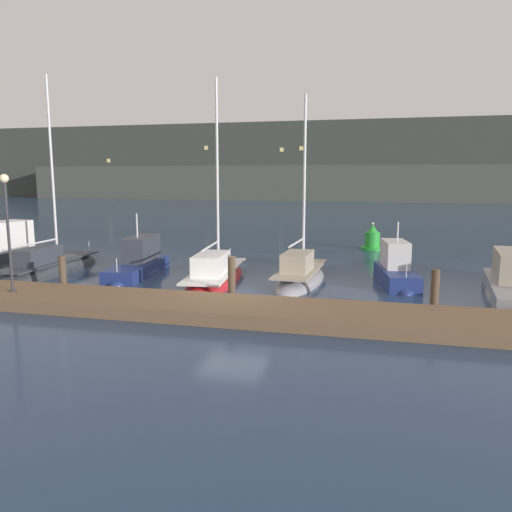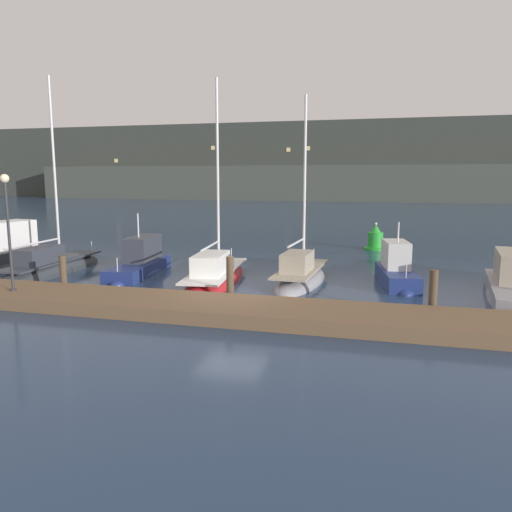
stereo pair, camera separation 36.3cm
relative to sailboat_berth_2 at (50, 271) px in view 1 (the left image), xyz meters
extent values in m
plane|color=navy|center=(10.16, -3.18, -0.13)|extent=(400.00, 400.00, 0.00)
cube|color=brown|center=(10.16, -4.95, 0.10)|extent=(34.66, 2.80, 0.45)
cylinder|color=#4C3D2D|center=(3.05, -3.30, 0.63)|extent=(0.28, 0.28, 1.51)
cylinder|color=#4C3D2D|center=(10.16, -3.30, 0.75)|extent=(0.28, 0.28, 1.76)
cylinder|color=#4C3D2D|center=(17.27, -3.30, 0.67)|extent=(0.28, 0.28, 1.60)
cube|color=silver|center=(-3.75, 1.38, 1.46)|extent=(1.84, 3.02, 1.50)
cube|color=black|center=(-3.56, 2.66, 1.68)|extent=(1.32, 0.46, 0.67)
ellipsoid|color=#2D3338|center=(0.00, 0.07, -0.13)|extent=(2.04, 7.78, 1.61)
cube|color=#333842|center=(0.00, 0.07, 0.49)|extent=(1.71, 6.53, 0.08)
cube|color=#333842|center=(0.03, -0.85, 0.90)|extent=(1.15, 2.51, 0.75)
cylinder|color=silver|center=(-0.02, 0.69, 4.87)|extent=(0.12, 0.12, 8.77)
cylinder|color=silver|center=(0.04, -1.21, 1.49)|extent=(0.21, 3.81, 0.09)
cylinder|color=silver|center=(-0.12, 3.62, 0.74)|extent=(0.04, 0.04, 0.50)
ellipsoid|color=navy|center=(4.19, 0.89, -0.13)|extent=(2.22, 5.86, 1.00)
cube|color=navy|center=(4.19, 0.89, 0.16)|extent=(2.03, 5.27, 0.58)
cube|color=#333842|center=(4.13, 1.46, 1.05)|extent=(1.36, 2.62, 1.19)
cube|color=black|center=(4.01, 2.60, 1.23)|extent=(1.00, 0.34, 0.53)
cylinder|color=silver|center=(4.18, 1.01, 2.22)|extent=(0.07, 0.07, 1.15)
cylinder|color=silver|center=(4.44, -1.49, 0.76)|extent=(0.04, 0.04, 0.60)
ellipsoid|color=red|center=(8.31, 0.33, -0.13)|extent=(2.83, 7.88, 1.17)
cube|color=silver|center=(8.31, 0.33, 0.37)|extent=(2.37, 6.62, 0.08)
cube|color=silver|center=(8.41, -0.59, 0.84)|extent=(1.46, 2.58, 0.86)
cylinder|color=silver|center=(8.25, 0.95, 4.58)|extent=(0.12, 0.12, 8.43)
cylinder|color=silver|center=(8.41, -0.57, 1.61)|extent=(0.42, 3.05, 0.09)
cylinder|color=silver|center=(7.93, 3.86, 0.62)|extent=(0.04, 0.04, 0.50)
ellipsoid|color=gray|center=(12.07, 1.03, -0.13)|extent=(2.14, 6.37, 1.17)
cube|color=#A39984|center=(12.07, 1.03, 0.48)|extent=(1.79, 5.35, 0.08)
cube|color=#A39984|center=(12.03, 0.28, 0.92)|extent=(1.19, 2.06, 0.81)
cylinder|color=silver|center=(12.10, 1.53, 4.26)|extent=(0.12, 0.12, 7.56)
cylinder|color=silver|center=(12.02, 0.08, 1.78)|extent=(0.24, 2.90, 0.09)
cylinder|color=silver|center=(12.22, 3.91, 0.73)|extent=(0.04, 0.04, 0.50)
ellipsoid|color=navy|center=(16.19, 1.66, -0.13)|extent=(2.17, 4.70, 1.03)
cube|color=navy|center=(16.19, 1.66, 0.21)|extent=(1.98, 4.23, 0.67)
cube|color=silver|center=(16.11, 2.10, 1.13)|extent=(1.30, 2.12, 1.18)
cube|color=black|center=(15.97, 3.00, 1.31)|extent=(0.90, 0.38, 0.53)
cylinder|color=silver|center=(16.17, 1.75, 2.16)|extent=(0.07, 0.07, 0.88)
cylinder|color=silver|center=(16.50, -0.22, 0.85)|extent=(0.04, 0.04, 0.60)
cube|color=black|center=(20.84, 2.02, 1.24)|extent=(1.30, 0.38, 0.51)
cylinder|color=green|center=(15.00, 12.17, -0.05)|extent=(1.44, 1.44, 0.16)
cylinder|color=green|center=(15.00, 12.17, 0.52)|extent=(0.96, 0.96, 0.97)
cone|color=green|center=(15.00, 12.17, 1.25)|extent=(0.67, 0.67, 0.50)
sphere|color=#F9EAB7|center=(15.00, 12.17, 1.55)|extent=(0.16, 0.16, 0.16)
cylinder|color=#2D2D33|center=(2.27, -5.24, 0.35)|extent=(0.24, 0.24, 0.06)
cylinder|color=#2D2D33|center=(2.27, -5.24, 2.35)|extent=(0.10, 0.10, 3.94)
sphere|color=#F9EAB7|center=(2.27, -5.24, 4.47)|extent=(0.32, 0.32, 0.32)
cube|color=#333833|center=(10.16, 88.26, 7.68)|extent=(240.00, 16.00, 15.61)
cube|color=#3F463F|center=(15.53, 78.26, 3.25)|extent=(144.00, 10.00, 6.75)
cube|color=#F4DB8C|center=(-4.17, 80.21, 9.86)|extent=(0.80, 0.10, 0.80)
cube|color=#F4DB8C|center=(-20.72, 80.21, 2.15)|extent=(0.80, 0.10, 0.80)
cube|color=#F4DB8C|center=(18.38, 80.21, 4.11)|extent=(0.80, 0.10, 0.80)
cube|color=#F4DB8C|center=(-45.83, 80.21, 4.29)|extent=(0.80, 0.10, 0.80)
cube|color=#F4DB8C|center=(-0.18, 80.21, 10.08)|extent=(0.80, 0.10, 0.80)
cube|color=#F4DB8C|center=(-11.17, 80.21, 2.62)|extent=(0.80, 0.10, 0.80)
cube|color=#F4DB8C|center=(-43.03, 80.21, 7.99)|extent=(0.80, 0.10, 0.80)
cube|color=#F4DB8C|center=(-36.54, 80.21, 4.33)|extent=(0.80, 0.10, 0.80)
cube|color=#F4DB8C|center=(-20.27, 80.21, 10.45)|extent=(0.80, 0.10, 0.80)
camera|label=1|loc=(15.34, -20.60, 4.54)|focal=35.00mm
camera|label=2|loc=(15.69, -20.51, 4.54)|focal=35.00mm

